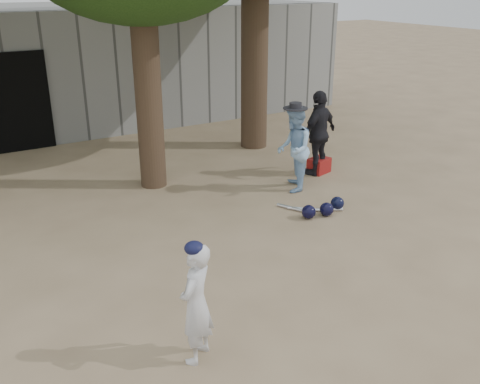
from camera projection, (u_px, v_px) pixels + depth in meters
ground at (240, 299)px, 6.56m from camera, size 70.00×70.00×0.00m
boy_player at (196, 304)px, 5.31m from camera, size 0.57×0.54×1.31m
spectator_blue at (294, 149)px, 9.68m from camera, size 0.92×0.96×1.57m
spectator_dark at (319, 133)px, 10.47m from camera, size 1.06×0.68×1.68m
red_bag at (319, 165)px, 10.79m from camera, size 0.49×0.42×0.30m
back_building at (41, 66)px, 14.24m from camera, size 16.00×5.24×3.00m
helmet_row at (324, 208)px, 8.87m from camera, size 0.87×0.34×0.23m
bat_pile at (309, 209)px, 9.04m from camera, size 0.88×0.77×0.06m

